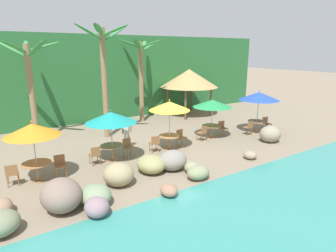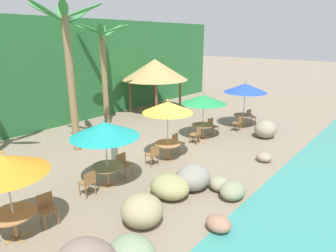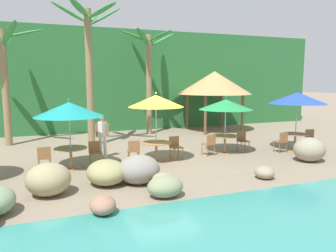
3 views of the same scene
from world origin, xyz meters
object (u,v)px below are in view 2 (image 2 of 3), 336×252
object	(u,v)px
umbrella_teal	(105,129)
chair_green_inland	(197,134)
chair_yellow_inland	(153,154)
chair_green_seaward	(212,125)
dining_table_yellow	(168,146)
chair_blue_inland	(238,122)
umbrella_green	(204,99)
chair_blue_seaward	(250,116)
palm_tree_second	(68,56)
dining_table_blue	(243,117)
umbrella_yellow	(168,107)
palapa_hut	(155,70)
chair_yellow_seaward	(177,142)
chair_teal_seaward	(123,163)
dining_table_orange	(14,217)
chair_orange_seaward	(47,207)
dining_table_teal	(107,169)
chair_teal_inland	(88,182)
umbrella_orange	(4,164)
palm_tree_third	(103,57)
umbrella_blue	(245,88)
dining_table_green	(203,127)

from	to	relation	value
umbrella_teal	chair_green_inland	distance (m)	5.58
chair_yellow_inland	chair_green_seaward	size ratio (longest dim) A/B	1.00
dining_table_yellow	chair_blue_inland	bearing A→B (deg)	-4.83
umbrella_green	chair_blue_seaward	bearing A→B (deg)	-10.20
dining_table_yellow	chair_green_seaward	distance (m)	4.02
umbrella_green	chair_green_seaward	world-z (taller)	umbrella_green
umbrella_green	palm_tree_second	world-z (taller)	palm_tree_second
umbrella_teal	chair_yellow_inland	distance (m)	2.68
dining_table_blue	palm_tree_second	world-z (taller)	palm_tree_second
umbrella_teal	umbrella_yellow	xyz separation A→B (m)	(3.04, -0.12, 0.21)
palapa_hut	chair_green_inland	bearing A→B (deg)	-120.47
dining_table_blue	palapa_hut	world-z (taller)	palapa_hut
chair_yellow_seaward	chair_yellow_inland	bearing A→B (deg)	-175.19
chair_green_seaward	chair_blue_seaward	distance (m)	3.16
chair_teal_seaward	dining_table_yellow	world-z (taller)	chair_teal_seaward
dining_table_orange	palapa_hut	world-z (taller)	palapa_hut
chair_orange_seaward	umbrella_yellow	bearing A→B (deg)	3.24
chair_blue_inland	dining_table_orange	bearing A→B (deg)	179.20
chair_teal_seaward	chair_blue_seaward	size ratio (longest dim) A/B	1.00
umbrella_teal	chair_blue_seaward	world-z (taller)	umbrella_teal
dining_table_yellow	dining_table_blue	size ratio (longest dim) A/B	1.00
umbrella_yellow	chair_blue_seaward	world-z (taller)	umbrella_yellow
umbrella_teal	chair_green_seaward	distance (m)	7.21
dining_table_orange	palm_tree_second	size ratio (longest dim) A/B	0.17
dining_table_yellow	palm_tree_second	world-z (taller)	palm_tree_second
dining_table_teal	chair_teal_inland	size ratio (longest dim) A/B	1.26
chair_yellow_seaward	chair_yellow_inland	size ratio (longest dim) A/B	1.00
dining_table_orange	umbrella_teal	xyz separation A→B (m)	(3.27, 0.41, 1.44)
umbrella_orange	dining_table_orange	size ratio (longest dim) A/B	2.20
umbrella_teal	dining_table_blue	bearing A→B (deg)	-2.68
chair_blue_seaward	palm_tree_third	world-z (taller)	palm_tree_third
dining_table_orange	chair_green_inland	distance (m)	8.65
chair_green_seaward	palm_tree_third	size ratio (longest dim) A/B	0.15
dining_table_orange	dining_table_yellow	bearing A→B (deg)	2.64
chair_blue_inland	chair_blue_seaward	bearing A→B (deg)	3.78
dining_table_teal	umbrella_blue	bearing A→B (deg)	-2.68
chair_teal_seaward	umbrella_blue	size ratio (longest dim) A/B	0.33
dining_table_blue	chair_blue_inland	size ratio (longest dim) A/B	1.26
dining_table_green	umbrella_teal	bearing A→B (deg)	-177.73
umbrella_blue	chair_blue_inland	xyz separation A→B (m)	(-0.84, -0.14, -1.76)
chair_orange_seaward	chair_yellow_seaward	size ratio (longest dim) A/B	1.00
chair_blue_seaward	chair_blue_inland	size ratio (longest dim) A/B	1.00
dining_table_teal	chair_blue_inland	world-z (taller)	chair_blue_inland
chair_yellow_seaward	dining_table_green	bearing A→B (deg)	4.87
dining_table_orange	dining_table_blue	xyz separation A→B (m)	(12.54, -0.02, 0.00)
chair_teal_seaward	umbrella_blue	world-z (taller)	umbrella_blue
umbrella_blue	dining_table_blue	distance (m)	1.66
chair_orange_seaward	chair_teal_inland	size ratio (longest dim) A/B	1.00
chair_yellow_seaward	dining_table_green	size ratio (longest dim) A/B	0.79
umbrella_blue	palapa_hut	world-z (taller)	palapa_hut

